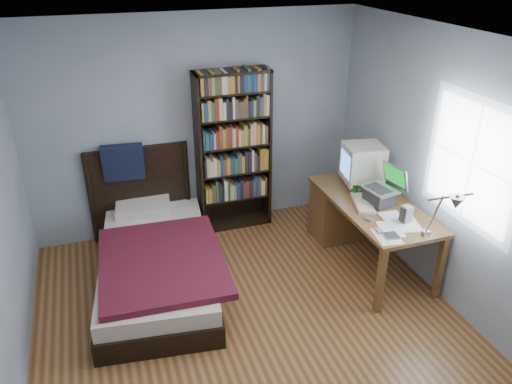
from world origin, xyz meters
TOP-DOWN VIEW (x-y plane):
  - room at (0.03, -0.00)m, footprint 4.20×4.24m
  - desk at (1.50, 1.11)m, footprint 0.75×1.60m
  - crt_monitor at (1.57, 1.08)m, footprint 0.47×0.44m
  - laptop at (1.56, 0.63)m, footprint 0.38×0.37m
  - desk_lamp at (1.50, -0.43)m, footprint 0.25×0.55m
  - keyboard at (1.38, 0.66)m, footprint 0.29×0.47m
  - speaker at (1.58, 0.21)m, footprint 0.10×0.10m
  - soda_can at (1.40, 0.90)m, footprint 0.07×0.07m
  - mouse at (1.50, 0.97)m, footprint 0.06×0.11m
  - phone_silver at (1.27, 0.37)m, footprint 0.08×0.10m
  - phone_grey at (1.25, 0.14)m, footprint 0.06×0.10m
  - external_drive at (1.31, 0.02)m, footprint 0.12×0.12m
  - bookshelf at (0.39, 1.94)m, footprint 0.85×0.30m
  - bed at (-0.71, 1.12)m, footprint 1.36×2.30m

SIDE VIEW (x-z plane):
  - bed at x=-0.71m, z-range -0.33..0.83m
  - desk at x=1.50m, z-range 0.05..0.78m
  - phone_silver at x=1.27m, z-range 0.73..0.75m
  - external_drive at x=1.31m, z-range 0.73..0.75m
  - phone_grey at x=1.25m, z-range 0.73..0.75m
  - keyboard at x=1.38m, z-range 0.72..0.77m
  - mouse at x=1.50m, z-range 0.73..0.77m
  - soda_can at x=1.40m, z-range 0.73..0.85m
  - speaker at x=1.58m, z-range 0.73..0.90m
  - laptop at x=1.56m, z-range 0.64..1.05m
  - bookshelf at x=0.39m, z-range 0.00..1.90m
  - crt_monitor at x=1.57m, z-range 0.76..1.24m
  - desk_lamp at x=1.50m, z-range 0.93..1.57m
  - room at x=0.03m, z-range 0.00..2.50m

